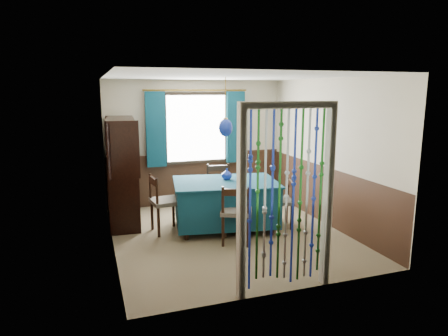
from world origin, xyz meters
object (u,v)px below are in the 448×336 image
object	(u,v)px
dining_table	(225,201)
chair_far	(220,189)
chair_right	(282,201)
pendant_lamp	(226,127)
sideboard	(123,187)
chair_left	(164,202)
chair_near	(236,212)
vase_table	(227,174)
bowl_shelf	(126,152)
vase_sideboard	(124,163)

from	to	relation	value
dining_table	chair_far	bearing A→B (deg)	89.33
chair_right	pendant_lamp	bearing A→B (deg)	91.00
chair_far	sideboard	xyz separation A→B (m)	(-1.71, 0.24, 0.12)
chair_far	sideboard	distance (m)	1.73
chair_far	chair_left	world-z (taller)	same
chair_near	chair_far	xyz separation A→B (m)	(0.19, 1.37, 0.02)
chair_far	chair_right	distance (m)	1.22
vase_table	chair_right	bearing A→B (deg)	-21.34
chair_right	bowl_shelf	distance (m)	2.76
chair_right	vase_table	xyz separation A→B (m)	(-0.88, 0.34, 0.46)
chair_left	chair_right	bearing A→B (deg)	72.54
sideboard	vase_table	distance (m)	1.85
pendant_lamp	vase_sideboard	size ratio (longest dim) A/B	4.83
vase_table	vase_sideboard	distance (m)	1.90
chair_far	bowl_shelf	bearing A→B (deg)	7.65
chair_right	sideboard	distance (m)	2.77
chair_far	chair_left	distance (m)	1.24
chair_far	chair_right	bearing A→B (deg)	140.77
sideboard	vase_table	world-z (taller)	sideboard
chair_far	vase_table	xyz separation A→B (m)	(-0.06, -0.56, 0.40)
chair_far	vase_table	size ratio (longest dim) A/B	5.53
sideboard	vase_table	bearing A→B (deg)	-21.66
dining_table	bowl_shelf	size ratio (longest dim) A/B	8.13
dining_table	vase_table	xyz separation A→B (m)	(0.06, 0.12, 0.43)
sideboard	dining_table	bearing A→B (deg)	-25.94
chair_far	sideboard	bearing A→B (deg)	0.58
dining_table	chair_left	bearing A→B (deg)	-179.68
chair_left	chair_near	bearing A→B (deg)	41.53
chair_left	vase_sideboard	xyz separation A→B (m)	(-0.52, 1.01, 0.51)
chair_near	chair_far	world-z (taller)	chair_far
chair_left	sideboard	xyz separation A→B (m)	(-0.58, 0.76, 0.12)
bowl_shelf	sideboard	bearing A→B (deg)	105.79
dining_table	chair_right	xyz separation A→B (m)	(0.94, -0.22, -0.02)
chair_near	bowl_shelf	size ratio (longest dim) A/B	4.02
vase_table	chair_near	bearing A→B (deg)	-99.03
chair_right	vase_sideboard	distance (m)	2.88
chair_left	bowl_shelf	bearing A→B (deg)	-142.64
chair_left	vase_sideboard	bearing A→B (deg)	-158.98
vase_table	vase_sideboard	xyz separation A→B (m)	(-1.59, 1.05, 0.11)
pendant_lamp	vase_table	distance (m)	0.81
sideboard	vase_sideboard	bearing A→B (deg)	80.64
sideboard	bowl_shelf	bearing A→B (deg)	-69.94
chair_right	vase_table	bearing A→B (deg)	82.92
chair_near	chair_right	size ratio (longest dim) A/B	1.11
dining_table	chair_far	xyz separation A→B (m)	(0.12, 0.68, 0.04)
chair_left	chair_far	bearing A→B (deg)	108.38
chair_far	vase_sideboard	world-z (taller)	vase_sideboard
vase_sideboard	dining_table	bearing A→B (deg)	-37.55
dining_table	bowl_shelf	world-z (taller)	bowl_shelf
sideboard	vase_table	xyz separation A→B (m)	(1.65, -0.80, 0.27)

